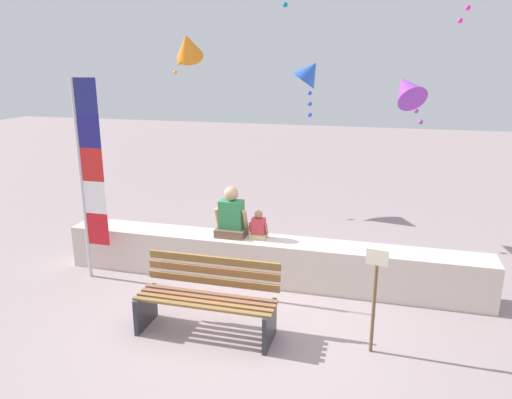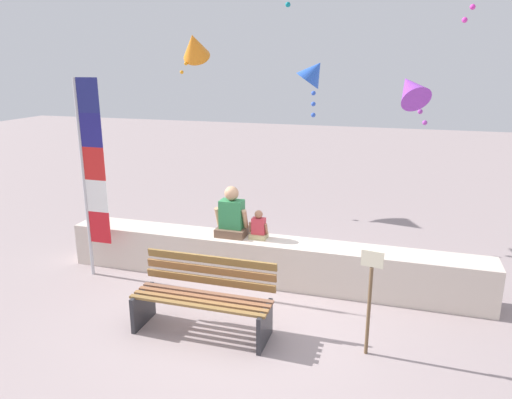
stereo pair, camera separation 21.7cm
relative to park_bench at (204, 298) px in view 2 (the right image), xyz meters
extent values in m
plane|color=gray|center=(0.37, 0.48, -0.42)|extent=(40.00, 40.00, 0.00)
cube|color=beige|center=(0.37, 1.54, -0.09)|extent=(6.27, 0.54, 0.66)
cube|color=olive|center=(0.00, -0.25, 0.03)|extent=(1.69, 0.08, 0.03)
cube|color=olive|center=(0.00, -0.14, 0.03)|extent=(1.69, 0.08, 0.03)
cube|color=#915C3C|center=(0.00, -0.03, 0.03)|extent=(1.69, 0.08, 0.03)
cube|color=#8A5C45|center=(0.00, 0.08, 0.03)|extent=(1.69, 0.08, 0.03)
cube|color=olive|center=(0.00, 0.19, 0.15)|extent=(1.69, 0.06, 0.10)
cube|color=olive|center=(0.00, 0.21, 0.28)|extent=(1.69, 0.06, 0.10)
cube|color=olive|center=(0.00, 0.24, 0.41)|extent=(1.69, 0.06, 0.10)
cube|color=#2D2D33|center=(-0.79, -0.09, -0.20)|extent=(0.05, 0.53, 0.45)
cube|color=#2D2D33|center=(0.79, -0.08, -0.20)|extent=(0.05, 0.53, 0.45)
cube|color=brown|center=(-0.19, 1.57, 0.30)|extent=(0.45, 0.36, 0.12)
cube|color=#31844D|center=(-0.19, 1.57, 0.57)|extent=(0.34, 0.22, 0.43)
cylinder|color=tan|center=(-0.41, 1.55, 0.52)|extent=(0.07, 0.17, 0.31)
cylinder|color=tan|center=(0.02, 1.55, 0.52)|extent=(0.07, 0.17, 0.31)
sphere|color=tan|center=(-0.19, 1.57, 0.89)|extent=(0.21, 0.21, 0.21)
cube|color=tan|center=(0.22, 1.57, 0.27)|extent=(0.25, 0.21, 0.07)
cube|color=#CD3746|center=(0.22, 1.57, 0.43)|extent=(0.19, 0.13, 0.24)
cylinder|color=#A36C4F|center=(0.10, 1.56, 0.40)|extent=(0.04, 0.10, 0.18)
cylinder|color=#A36C4F|center=(0.34, 1.56, 0.40)|extent=(0.04, 0.10, 0.18)
sphere|color=#A36C4F|center=(0.22, 1.57, 0.61)|extent=(0.12, 0.12, 0.12)
cylinder|color=#B7B7BC|center=(-2.29, 1.00, 1.06)|extent=(0.05, 0.05, 2.96)
cube|color=red|center=(-2.09, 1.00, 0.36)|extent=(0.34, 0.02, 0.48)
cube|color=white|center=(-2.09, 1.00, 0.85)|extent=(0.34, 0.02, 0.48)
cube|color=red|center=(-2.09, 1.00, 1.33)|extent=(0.34, 0.02, 0.48)
cube|color=navy|center=(-2.09, 1.00, 1.82)|extent=(0.34, 0.02, 0.48)
cube|color=navy|center=(-2.09, 1.00, 2.30)|extent=(0.34, 0.02, 0.48)
cone|color=purple|center=(2.21, 3.32, 2.34)|extent=(0.76, 0.85, 0.70)
sphere|color=purple|center=(2.30, 3.36, 2.16)|extent=(0.08, 0.08, 0.08)
sphere|color=purple|center=(2.39, 3.41, 1.98)|extent=(0.08, 0.08, 0.08)
sphere|color=purple|center=(2.48, 3.45, 1.80)|extent=(0.08, 0.08, 0.08)
sphere|color=#DD35AE|center=(2.97, 3.24, 3.52)|extent=(0.08, 0.08, 0.08)
sphere|color=#DD35AE|center=(2.88, 3.20, 3.34)|extent=(0.08, 0.08, 0.08)
cone|color=blue|center=(0.54, 3.93, 2.58)|extent=(0.71, 0.61, 0.60)
sphere|color=blue|center=(0.57, 3.83, 2.40)|extent=(0.08, 0.08, 0.08)
sphere|color=blue|center=(0.59, 3.74, 2.22)|extent=(0.08, 0.08, 0.08)
sphere|color=blue|center=(0.61, 3.64, 2.04)|extent=(0.08, 0.08, 0.08)
sphere|color=blue|center=(0.63, 3.54, 1.86)|extent=(0.08, 0.08, 0.08)
cone|color=orange|center=(-2.22, 5.02, 3.09)|extent=(0.72, 0.90, 0.81)
sphere|color=orange|center=(-2.32, 5.00, 2.91)|extent=(0.08, 0.08, 0.08)
sphere|color=orange|center=(-2.42, 4.98, 2.73)|extent=(0.08, 0.08, 0.08)
sphere|color=orange|center=(-2.52, 4.96, 2.55)|extent=(0.08, 0.08, 0.08)
sphere|color=#0E8390|center=(0.29, 2.92, 3.60)|extent=(0.08, 0.08, 0.08)
cylinder|color=brown|center=(1.93, 0.06, 0.10)|extent=(0.04, 0.04, 1.05)
cube|color=beige|center=(1.93, 0.06, 0.72)|extent=(0.24, 0.06, 0.18)
camera|label=1|loc=(1.91, -4.90, 2.72)|focal=33.73mm
camera|label=2|loc=(2.12, -4.84, 2.72)|focal=33.73mm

